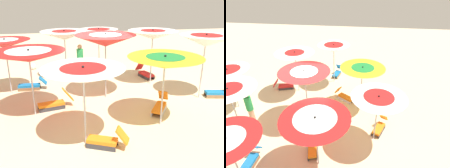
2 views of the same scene
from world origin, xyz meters
TOP-DOWN VIEW (x-y plane):
  - ground at (0.00, 0.00)m, footprint 36.49×36.49m
  - beach_umbrella_0 at (-0.61, -3.91)m, footprint 2.02×2.02m
  - beach_umbrella_1 at (1.14, -2.67)m, footprint 2.17×2.17m
  - beach_umbrella_2 at (3.43, -1.20)m, footprint 1.95×1.95m
  - beach_umbrella_3 at (-2.59, -1.23)m, footprint 2.15×2.15m
  - beach_umbrella_4 at (-0.34, -0.04)m, footprint 2.27×2.27m
  - beach_umbrella_5 at (2.26, 1.04)m, footprint 2.29×2.29m
  - beach_umbrella_6 at (-3.94, 0.70)m, footprint 1.92×1.92m
  - beach_umbrella_7 at (-1.66, 2.46)m, footprint 2.19×2.19m
  - beach_umbrella_8 at (0.74, 3.10)m, footprint 2.10×2.10m
  - lounger_0 at (-2.64, -2.16)m, footprint 0.69×1.23m
  - lounger_1 at (0.23, 3.37)m, footprint 1.16×0.77m
  - lounger_2 at (-1.96, 1.59)m, footprint 0.93×1.15m
  - lounger_3 at (1.63, 0.66)m, footprint 1.29×0.62m
  - lounger_4 at (2.65, -1.43)m, footprint 1.20×0.40m
  - lounger_5 at (-4.73, 0.79)m, footprint 1.22×0.58m
  - beachgoer_0 at (0.48, -2.47)m, footprint 0.30×0.30m
  - beach_ball at (2.92, -4.64)m, footprint 0.33×0.33m

SIDE VIEW (x-z plane):
  - ground at x=0.00m, z-range -0.04..0.00m
  - beach_ball at x=2.92m, z-range 0.00..0.33m
  - lounger_4 at x=2.65m, z-range -0.08..0.47m
  - lounger_2 at x=-1.96m, z-range -0.11..0.51m
  - lounger_1 at x=0.23m, z-range -0.10..0.52m
  - lounger_0 at x=-2.64m, z-range -0.11..0.53m
  - lounger_3 at x=1.63m, z-range -0.13..0.57m
  - lounger_5 at x=-4.73m, z-range -0.11..0.56m
  - beachgoer_0 at x=0.48m, z-range 0.04..1.71m
  - beach_umbrella_8 at x=0.74m, z-range 0.86..3.07m
  - beach_umbrella_0 at x=-0.61m, z-range 0.86..3.09m
  - beach_umbrella_7 at x=-1.66m, z-range 0.89..3.12m
  - beach_umbrella_5 at x=2.26m, z-range 0.90..3.16m
  - beach_umbrella_2 at x=3.43m, z-range 0.92..3.18m
  - beach_umbrella_1 at x=1.14m, z-range 0.91..3.25m
  - beach_umbrella_3 at x=-2.59m, z-range 0.99..3.45m
  - beach_umbrella_6 at x=-3.94m, z-range 0.99..3.51m
  - beach_umbrella_4 at x=-0.34m, z-range 0.99..3.51m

